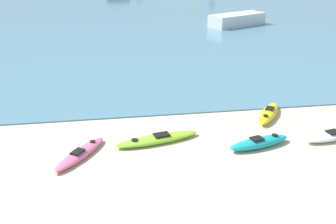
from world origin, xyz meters
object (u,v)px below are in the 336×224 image
object	(u,v)px
kayak_on_sand_0	(158,139)
kayak_on_sand_3	(259,142)
moored_boat_0	(237,20)
kayak_on_sand_4	(335,135)
kayak_on_sand_1	(80,153)
kayak_on_sand_5	(269,113)

from	to	relation	value
kayak_on_sand_0	kayak_on_sand_3	size ratio (longest dim) A/B	1.30
kayak_on_sand_0	moored_boat_0	distance (m)	26.14
kayak_on_sand_0	kayak_on_sand_4	size ratio (longest dim) A/B	1.18
kayak_on_sand_0	moored_boat_0	world-z (taller)	moored_boat_0
kayak_on_sand_3	moored_boat_0	xyz separation A→B (m)	(7.19, 24.70, 0.44)
kayak_on_sand_1	kayak_on_sand_4	bearing A→B (deg)	-0.43
kayak_on_sand_1	kayak_on_sand_5	world-z (taller)	kayak_on_sand_5
kayak_on_sand_3	kayak_on_sand_5	bearing A→B (deg)	60.98
kayak_on_sand_1	moored_boat_0	xyz separation A→B (m)	(14.03, 24.43, 0.49)
kayak_on_sand_3	kayak_on_sand_5	distance (m)	3.12
kayak_on_sand_3	kayak_on_sand_4	distance (m)	3.33
kayak_on_sand_5	kayak_on_sand_4	bearing A→B (deg)	-54.48
kayak_on_sand_4	kayak_on_sand_5	bearing A→B (deg)	125.52
kayak_on_sand_3	kayak_on_sand_4	size ratio (longest dim) A/B	0.91
kayak_on_sand_1	moored_boat_0	distance (m)	28.18
kayak_on_sand_0	moored_boat_0	xyz separation A→B (m)	(11.05, 23.69, 0.48)
moored_boat_0	kayak_on_sand_3	bearing A→B (deg)	-106.23
kayak_on_sand_0	kayak_on_sand_1	size ratio (longest dim) A/B	1.28
kayak_on_sand_0	kayak_on_sand_1	distance (m)	3.08
kayak_on_sand_1	moored_boat_0	bearing A→B (deg)	60.13
kayak_on_sand_5	moored_boat_0	world-z (taller)	moored_boat_0
kayak_on_sand_4	moored_boat_0	distance (m)	24.81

